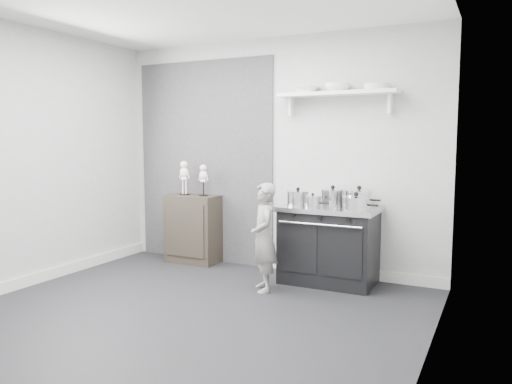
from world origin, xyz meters
The scene contains 16 objects.
ground centered at (0.00, 0.00, 0.00)m, with size 4.00×4.00×0.00m, color black.
room_shell centered at (-0.09, 0.15, 1.64)m, with size 4.02×3.62×2.71m.
wall_shelf centered at (0.80, 1.68, 2.01)m, with size 1.30×0.26×0.24m.
stove centered at (0.80, 1.48, 0.42)m, with size 1.03×0.64×0.83m.
side_cabinet centered at (-1.00, 1.61, 0.42)m, with size 0.65×0.38×0.84m, color black.
child centered at (0.30, 0.92, 0.55)m, with size 0.40×0.26×1.10m, color gray.
pot_front_left centered at (0.47, 1.40, 0.91)m, with size 0.32×0.24×0.20m.
pot_back_left centered at (0.79, 1.62, 0.91)m, with size 0.35×0.26×0.22m.
pot_back_right centered at (1.09, 1.58, 0.92)m, with size 0.37×0.28×0.23m.
pot_front_right centered at (1.13, 1.31, 0.90)m, with size 0.36×0.27×0.19m.
pot_front_center centered at (0.68, 1.31, 0.89)m, with size 0.26×0.18×0.16m.
skeleton_full centered at (-1.13, 1.61, 1.09)m, with size 0.14×0.09×0.49m, color silver, non-canonical shape.
skeleton_torso centered at (-0.85, 1.61, 1.06)m, with size 0.12×0.08×0.44m, color silver, non-canonical shape.
bowl_large centered at (0.44, 1.67, 2.08)m, with size 0.29×0.29×0.07m, color white.
bowl_small centered at (0.81, 1.67, 2.08)m, with size 0.27×0.27×0.08m, color white.
plate_stack centered at (1.23, 1.67, 2.07)m, with size 0.27×0.27×0.06m, color silver.
Camera 1 is at (2.43, -3.55, 1.53)m, focal length 35.00 mm.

